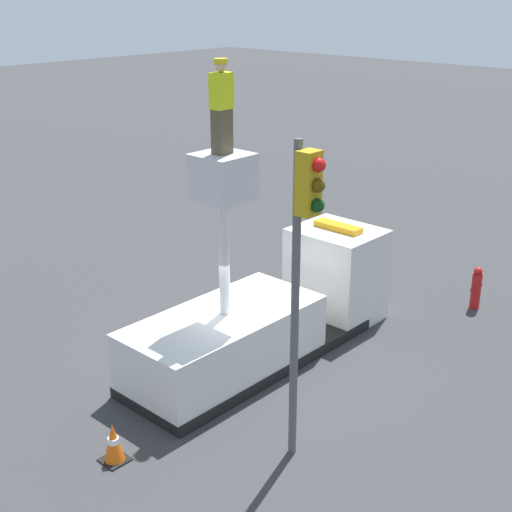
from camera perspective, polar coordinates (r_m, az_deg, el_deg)
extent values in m
plane|color=#38383A|center=(15.85, -0.37, -8.33)|extent=(120.00, 120.00, 0.00)
cube|color=black|center=(15.79, -0.37, -7.95)|extent=(6.05, 2.07, 0.24)
cube|color=silver|center=(14.97, -2.60, -7.11)|extent=(4.35, 2.01, 1.42)
cube|color=silver|center=(17.47, 6.41, -1.44)|extent=(1.70, 2.01, 2.28)
cube|color=black|center=(17.96, 8.11, 0.68)|extent=(0.03, 1.71, 0.91)
cube|color=orange|center=(17.05, 6.58, 2.33)|extent=(0.36, 1.21, 0.14)
cylinder|color=silver|center=(14.20, -2.57, 0.02)|extent=(0.22, 0.22, 2.53)
cube|color=silver|center=(13.70, -2.68, 6.34)|extent=(0.99, 0.99, 0.90)
cube|color=brown|center=(13.51, -2.74, 9.91)|extent=(0.34, 0.26, 0.84)
cube|color=#D1E519|center=(13.39, -2.80, 13.06)|extent=(0.40, 0.26, 0.66)
sphere|color=beige|center=(13.34, -2.83, 14.96)|extent=(0.23, 0.23, 0.23)
cylinder|color=yellow|center=(13.33, -2.84, 15.33)|extent=(0.26, 0.26, 0.09)
cylinder|color=#515156|center=(11.66, 3.14, -4.21)|extent=(0.14, 0.14, 5.59)
cube|color=#B79314|center=(10.80, 4.22, 5.83)|extent=(0.34, 0.28, 1.00)
sphere|color=red|center=(10.62, 5.04, 7.26)|extent=(0.22, 0.22, 0.22)
sphere|color=#503C07|center=(10.69, 4.99, 5.65)|extent=(0.22, 0.22, 0.22)
sphere|color=#083710|center=(10.78, 4.94, 4.06)|extent=(0.22, 0.22, 0.22)
cylinder|color=red|center=(18.92, 17.18, -2.68)|extent=(0.25, 0.25, 0.95)
sphere|color=red|center=(18.72, 17.35, -1.17)|extent=(0.21, 0.21, 0.21)
cylinder|color=red|center=(18.73, 16.96, -2.58)|extent=(0.12, 0.10, 0.10)
cylinder|color=red|center=(19.04, 17.46, -2.25)|extent=(0.12, 0.10, 0.10)
cube|color=black|center=(13.10, -11.22, -15.69)|extent=(0.45, 0.45, 0.03)
cone|color=orange|center=(12.89, -11.34, -14.41)|extent=(0.37, 0.37, 0.75)
cylinder|color=white|center=(12.87, -11.35, -14.27)|extent=(0.19, 0.19, 0.10)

